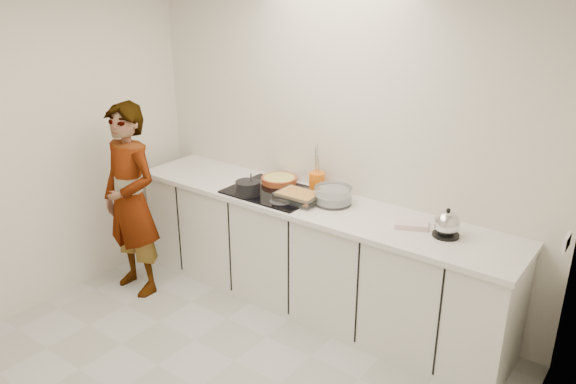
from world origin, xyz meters
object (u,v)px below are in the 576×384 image
Objects in this scene: saucepan at (248,188)px; kettle at (447,224)px; tart_dish at (279,180)px; mixing_bowl at (333,196)px; baking_dish at (299,196)px; hob at (274,192)px; utensil_crock at (317,182)px; cook at (131,201)px.

saucepan is 1.12× the size of kettle.
mixing_bowl reaches higher than tart_dish.
tart_dish is 0.86× the size of mixing_bowl.
saucepan reaches higher than baking_dish.
hob is 0.28m from baking_dish.
mixing_bowl is at bearing 177.91° from kettle.
tart_dish is 0.43m from baking_dish.
kettle reaches higher than tart_dish.
kettle is at bearing -2.09° from mixing_bowl.
tart_dish is at bearing 147.77° from baking_dish.
utensil_crock is 0.10× the size of cook.
mixing_bowl is 2.25× the size of utensil_crock.
kettle is at bearing 8.54° from saucepan.
baking_dish is at bearing -9.07° from hob.
utensil_crock is (0.26, 0.23, 0.07)m from hob.
hob is at bearing -65.39° from tart_dish.
cook is (-0.87, -0.47, -0.17)m from saucepan.
saucepan is 0.42m from baking_dish.
baking_dish is 0.26m from mixing_bowl.
utensil_crock is (0.35, 0.05, 0.04)m from tart_dish.
saucepan is (-0.03, -0.36, 0.03)m from tart_dish.
utensil_crock is at bearing 93.05° from baking_dish.
baking_dish is 1.48× the size of kettle.
hob is at bearing 36.08° from cook.
mixing_bowl is 1.67m from cook.
hob is 1.18m from cook.
cook reaches higher than hob.
kettle is (1.50, -0.13, 0.04)m from tart_dish.
mixing_bowl is 0.22× the size of cook.
cook is at bearing -163.81° from kettle.
tart_dish reaches higher than hob.
cook reaches higher than mixing_bowl.
tart_dish is 0.36m from saucepan.
kettle is 1.17m from utensil_crock.
hob is at bearing 170.93° from baking_dish.
utensil_crock is at bearing 47.18° from saucepan.
utensil_crock reaches higher than mixing_bowl.
hob is at bearing -170.53° from mixing_bowl.
utensil_crock is at bearing 37.87° from cook.
cook reaches higher than kettle.
cook reaches higher than tart_dish.
saucepan is at bearing -122.89° from hob.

